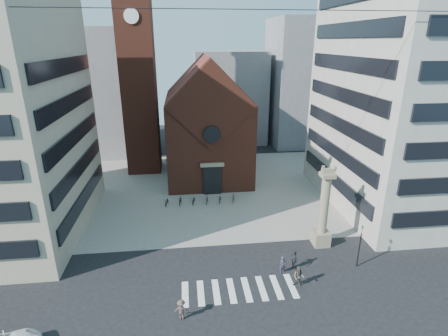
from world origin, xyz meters
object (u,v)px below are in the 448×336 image
at_px(traffic_light, 360,245).
at_px(scooter_0, 167,202).
at_px(pedestrian_1, 299,277).
at_px(lion_column, 323,214).
at_px(pedestrian_2, 294,260).
at_px(pedestrian_0, 283,265).

height_order(traffic_light, scooter_0, traffic_light).
bearing_deg(pedestrian_1, lion_column, 81.14).
relative_size(pedestrian_2, scooter_0, 1.05).
relative_size(traffic_light, pedestrian_1, 2.19).
height_order(pedestrian_0, scooter_0, pedestrian_0).
bearing_deg(lion_column, traffic_light, -63.54).
distance_m(lion_column, traffic_light, 4.62).
relative_size(lion_column, traffic_light, 2.02).
bearing_deg(pedestrian_2, pedestrian_1, 168.82).
xyz_separation_m(traffic_light, pedestrian_1, (-6.36, -2.14, -1.31)).
bearing_deg(pedestrian_1, scooter_0, 150.86).
bearing_deg(traffic_light, pedestrian_2, 176.31).
xyz_separation_m(pedestrian_0, scooter_0, (-10.92, 15.23, -0.32)).
bearing_deg(scooter_0, pedestrian_2, -42.18).
bearing_deg(scooter_0, pedestrian_1, -47.48).
bearing_deg(pedestrian_0, lion_column, 26.79).
bearing_deg(pedestrian_0, pedestrian_2, 10.87).
relative_size(pedestrian_1, pedestrian_2, 1.05).
bearing_deg(scooter_0, traffic_light, -31.58).
relative_size(lion_column, pedestrian_2, 4.62).
bearing_deg(traffic_light, pedestrian_0, -178.95).
xyz_separation_m(pedestrian_1, pedestrian_2, (0.41, 2.52, -0.04)).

